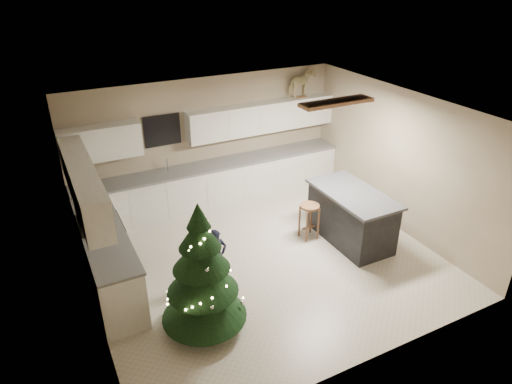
# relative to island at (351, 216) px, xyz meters

# --- Properties ---
(ground_plane) EXTENTS (5.50, 5.50, 0.00)m
(ground_plane) POSITION_rel_island_xyz_m (-1.68, 0.09, -0.48)
(ground_plane) COLOR beige
(room_shell) EXTENTS (5.52, 5.02, 2.61)m
(room_shell) POSITION_rel_island_xyz_m (-1.66, 0.09, 1.27)
(room_shell) COLOR tan
(room_shell) RESTS_ON ground_plane
(cabinetry) EXTENTS (5.50, 3.20, 2.00)m
(cabinetry) POSITION_rel_island_xyz_m (-2.59, 1.74, 0.28)
(cabinetry) COLOR silver
(cabinetry) RESTS_ON ground_plane
(island) EXTENTS (0.90, 1.70, 0.95)m
(island) POSITION_rel_island_xyz_m (0.00, 0.00, 0.00)
(island) COLOR black
(island) RESTS_ON ground_plane
(bar_stool) EXTENTS (0.35, 0.35, 0.67)m
(bar_stool) POSITION_rel_island_xyz_m (-0.63, 0.39, 0.02)
(bar_stool) COLOR brown
(bar_stool) RESTS_ON ground_plane
(christmas_tree) EXTENTS (1.21, 1.17, 1.93)m
(christmas_tree) POSITION_rel_island_xyz_m (-3.15, -0.87, 0.32)
(christmas_tree) COLOR #3F2816
(christmas_tree) RESTS_ON ground_plane
(toddler) EXTENTS (0.35, 0.24, 0.91)m
(toddler) POSITION_rel_island_xyz_m (-2.60, -0.02, -0.03)
(toddler) COLOR black
(toddler) RESTS_ON ground_plane
(rocking_horse) EXTENTS (0.70, 0.49, 0.56)m
(rocking_horse) POSITION_rel_island_xyz_m (0.38, 2.41, 1.81)
(rocking_horse) COLOR brown
(rocking_horse) RESTS_ON cabinetry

